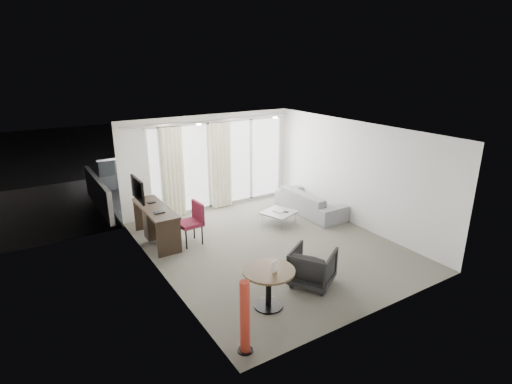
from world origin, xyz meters
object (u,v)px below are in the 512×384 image
round_table (269,288)px  red_lamp (245,317)px  coffee_table (279,218)px  desk_chair (190,224)px  tub_armchair (312,267)px  desk (156,224)px  sofa (310,202)px  rattan_chair_a (204,178)px  rattan_chair_b (223,167)px

round_table → red_lamp: size_ratio=0.77×
red_lamp → coffee_table: red_lamp is taller
desk_chair → tub_armchair: desk_chair is taller
red_lamp → tub_armchair: red_lamp is taller
desk → sofa: desk is taller
red_lamp → coffee_table: 4.75m
rattan_chair_a → red_lamp: bearing=-93.6°
desk → red_lamp: bearing=-92.0°
coffee_table → rattan_chair_b: size_ratio=0.82×
round_table → sofa: (3.39, 3.04, -0.03)m
red_lamp → desk: bearing=88.0°
desk → desk_chair: (0.59, -0.53, 0.07)m
sofa → desk: bearing=83.7°
rattan_chair_b → rattan_chair_a: bearing=-156.2°
sofa → desk_chair: bearing=91.2°
round_table → coffee_table: 3.61m
sofa → tub_armchair: bearing=141.3°
coffee_table → rattan_chair_a: bearing=96.4°
desk → rattan_chair_b: 5.07m
desk → desk_chair: bearing=-41.8°
round_table → sofa: bearing=41.9°
red_lamp → tub_armchair: 2.19m
tub_armchair → coffee_table: size_ratio=1.06×
desk → rattan_chair_a: bearing=48.7°
desk_chair → round_table: 2.97m
red_lamp → tub_armchair: (1.98, 0.91, -0.22)m
desk_chair → round_table: size_ratio=1.10×
rattan_chair_a → sofa: bearing=-47.8°
coffee_table → sofa: size_ratio=0.34×
round_table → rattan_chair_b: 7.64m
round_table → red_lamp: bearing=-140.4°
desk → red_lamp: 4.24m
tub_armchair → coffee_table: bearing=-54.3°
tub_armchair → rattan_chair_a: 6.27m
tub_armchair → rattan_chair_a: rattan_chair_a is taller
coffee_table → rattan_chair_b: 4.31m
desk_chair → round_table: bearing=-90.9°
rattan_chair_a → round_table: bearing=-88.7°
round_table → desk: bearing=102.0°
coffee_table → round_table: bearing=-127.8°
tub_armchair → rattan_chair_a: (0.71, 6.23, 0.05)m
desk → desk_chair: desk_chair is taller
rattan_chair_a → tub_armchair: bearing=-79.5°
desk → desk_chair: 0.80m
red_lamp → sofa: bearing=41.4°
desk → round_table: 3.58m
desk_chair → sofa: bearing=-2.6°
sofa → round_table: bearing=131.9°
desk_chair → tub_armchair: bearing=-69.8°
desk_chair → coffee_table: (2.36, -0.12, -0.32)m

